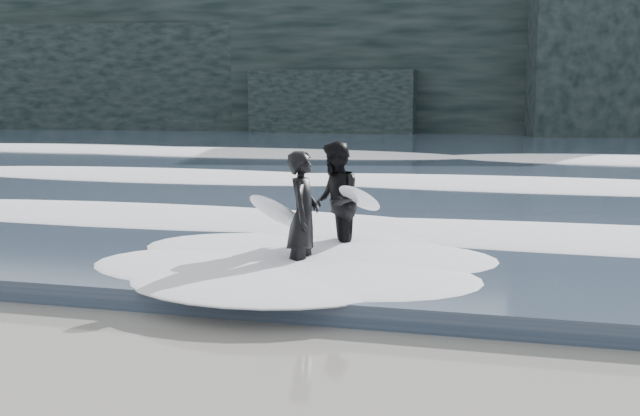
{
  "coord_description": "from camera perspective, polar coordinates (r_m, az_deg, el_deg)",
  "views": [
    {
      "loc": [
        3.76,
        -5.94,
        2.8
      ],
      "look_at": [
        0.6,
        5.9,
        1.0
      ],
      "focal_mm": 45.0,
      "sensor_mm": 36.0,
      "label": 1
    }
  ],
  "objects": [
    {
      "name": "ground",
      "position": [
        7.56,
        -16.59,
        -13.72
      ],
      "size": [
        120.0,
        120.0,
        0.0
      ],
      "primitive_type": "plane",
      "color": "#807558",
      "rests_on": "ground"
    },
    {
      "name": "sea",
      "position": [
        35.24,
        8.8,
        3.94
      ],
      "size": [
        90.0,
        52.0,
        0.3
      ],
      "primitive_type": "cube",
      "color": "#2F3B4F",
      "rests_on": "ground"
    },
    {
      "name": "headland",
      "position": [
        52.12,
        10.99,
        10.62
      ],
      "size": [
        70.0,
        9.0,
        10.0
      ],
      "primitive_type": "cube",
      "color": "black",
      "rests_on": "ground"
    },
    {
      "name": "foam_near",
      "position": [
        15.59,
        0.82,
        -0.5
      ],
      "size": [
        60.0,
        3.2,
        0.2
      ],
      "primitive_type": "ellipsoid",
      "color": "white",
      "rests_on": "sea"
    },
    {
      "name": "foam_mid",
      "position": [
        22.39,
        5.2,
        2.21
      ],
      "size": [
        60.0,
        4.0,
        0.24
      ],
      "primitive_type": "ellipsoid",
      "color": "white",
      "rests_on": "sea"
    },
    {
      "name": "foam_far",
      "position": [
        31.26,
        8.01,
        3.96
      ],
      "size": [
        60.0,
        4.8,
        0.3
      ],
      "primitive_type": "ellipsoid",
      "color": "white",
      "rests_on": "sea"
    },
    {
      "name": "surfer_left",
      "position": [
        11.77,
        -1.45,
        -0.59
      ],
      "size": [
        0.96,
        1.87,
        1.93
      ],
      "color": "black",
      "rests_on": "ground"
    },
    {
      "name": "surfer_right",
      "position": [
        13.03,
        1.18,
        0.41
      ],
      "size": [
        1.22,
        1.8,
        1.99
      ],
      "color": "black",
      "rests_on": "ground"
    }
  ]
}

